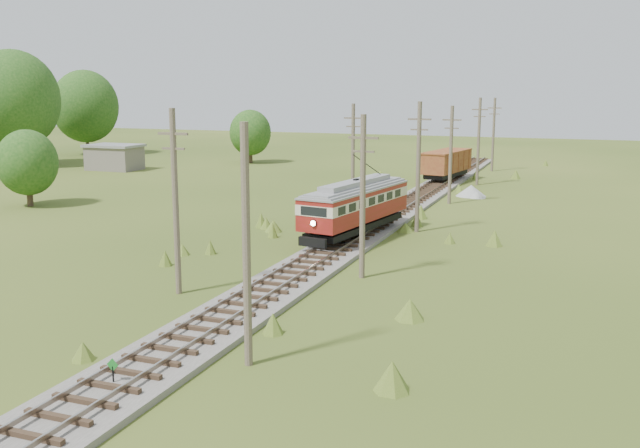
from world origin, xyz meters
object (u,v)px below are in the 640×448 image
at_px(gravel_pile, 472,191).
at_px(switch_marker, 113,371).
at_px(gondola, 446,163).
at_px(streetcar, 356,203).

bearing_deg(gravel_pile, switch_marker, -95.30).
relative_size(switch_marker, gondola, 0.12).
xyz_separation_m(gondola, gravel_pile, (4.19, -9.06, -1.58)).
height_order(switch_marker, gravel_pile, switch_marker).
height_order(switch_marker, gondola, gondola).
bearing_deg(streetcar, gravel_pile, 88.04).
distance_m(streetcar, gondola, 30.84).
height_order(gondola, gravel_pile, gondola).
relative_size(streetcar, gravel_pile, 3.72).
distance_m(switch_marker, streetcar, 25.62).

